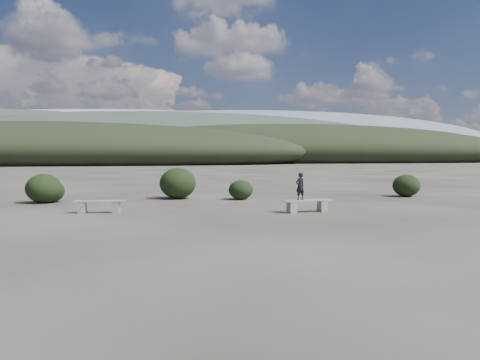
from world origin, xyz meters
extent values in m
plane|color=#2B2621|center=(0.00, 0.00, 0.00)|extent=(1200.00, 1200.00, 0.00)
cube|color=gray|center=(-4.70, 5.01, 0.18)|extent=(0.26, 0.34, 0.36)
cube|color=gray|center=(-3.63, 4.90, 0.18)|extent=(0.26, 0.34, 0.36)
cube|color=gray|center=(-4.16, 4.96, 0.38)|extent=(1.64, 0.51, 0.04)
cube|color=gray|center=(1.93, 3.92, 0.18)|extent=(0.28, 0.36, 0.37)
cube|color=gray|center=(3.02, 4.11, 0.18)|extent=(0.28, 0.36, 0.37)
cube|color=gray|center=(2.48, 4.01, 0.39)|extent=(1.69, 0.62, 0.05)
imported|color=black|center=(2.22, 3.97, 0.86)|extent=(0.37, 0.31, 0.88)
ellipsoid|color=black|center=(-6.51, 8.93, 0.43)|extent=(1.06, 1.06, 0.87)
ellipsoid|color=black|center=(-1.49, 9.57, 0.66)|extent=(1.55, 1.55, 1.33)
ellipsoid|color=black|center=(1.09, 8.71, 0.41)|extent=(1.02, 1.02, 0.82)
ellipsoid|color=black|center=(8.65, 8.86, 0.50)|extent=(1.20, 1.20, 1.00)
ellipsoid|color=black|center=(-6.70, 8.62, 0.57)|extent=(1.34, 1.34, 1.14)
ellipsoid|color=black|center=(-25.00, 90.00, 2.70)|extent=(110.00, 40.00, 12.00)
ellipsoid|color=black|center=(35.00, 110.00, 3.15)|extent=(120.00, 44.00, 14.00)
ellipsoid|color=#2A342B|center=(0.00, 160.00, 5.40)|extent=(190.00, 64.00, 24.00)
ellipsoid|color=slate|center=(70.00, 300.00, 9.90)|extent=(340.00, 110.00, 44.00)
ellipsoid|color=gray|center=(-30.00, 400.00, 12.60)|extent=(460.00, 140.00, 56.00)
camera|label=1|loc=(-2.20, -10.51, 1.85)|focal=35.00mm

